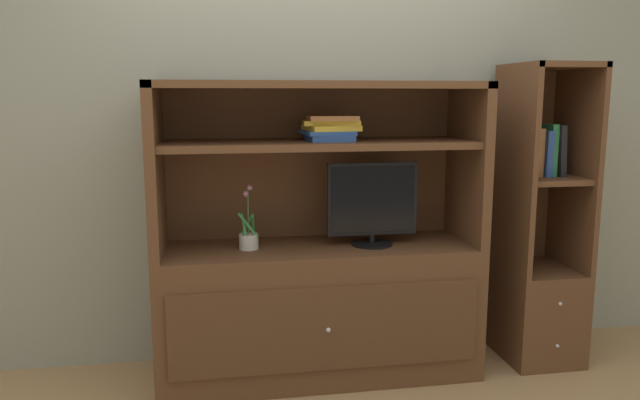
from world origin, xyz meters
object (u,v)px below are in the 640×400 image
bookshelf_tall (537,261)px  upright_book_row (540,151)px  potted_plant (249,237)px  media_console (318,282)px  tv_monitor (373,204)px  magazine_stack (330,128)px

bookshelf_tall → upright_book_row: bearing=-160.9°
upright_book_row → potted_plant: bearing=-179.8°
potted_plant → bookshelf_tall: bookshelf_tall is taller
media_console → bookshelf_tall: (1.25, 0.01, 0.05)m
bookshelf_tall → tv_monitor: bearing=-177.6°
potted_plant → bookshelf_tall: bearing=0.6°
media_console → upright_book_row: 1.39m
potted_plant → magazine_stack: size_ratio=1.00×
media_console → tv_monitor: 0.50m
media_console → tv_monitor: size_ratio=3.51×
tv_monitor → upright_book_row: bearing=1.8°
potted_plant → magazine_stack: 0.69m
bookshelf_tall → magazine_stack: bearing=-179.6°
tv_monitor → potted_plant: 0.66m
magazine_stack → bookshelf_tall: bearing=0.4°
tv_monitor → bookshelf_tall: size_ratio=0.29×
tv_monitor → potted_plant: bearing=177.9°
media_console → potted_plant: 0.44m
upright_book_row → magazine_stack: bearing=179.9°
media_console → potted_plant: size_ratio=5.04×
magazine_stack → bookshelf_tall: bookshelf_tall is taller
media_console → magazine_stack: bearing=-2.2°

